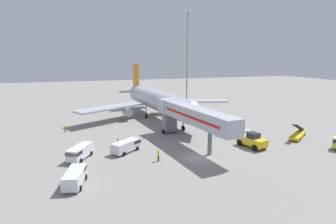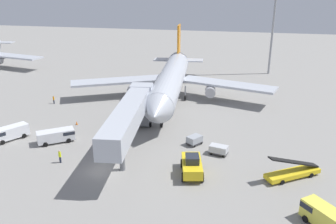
{
  "view_description": "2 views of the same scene",
  "coord_description": "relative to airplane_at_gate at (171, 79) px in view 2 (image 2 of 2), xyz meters",
  "views": [
    {
      "loc": [
        -16.96,
        -36.35,
        15.36
      ],
      "look_at": [
        1.45,
        18.69,
        3.63
      ],
      "focal_mm": 29.08,
      "sensor_mm": 36.0,
      "label": 1
    },
    {
      "loc": [
        16.9,
        -34.62,
        21.55
      ],
      "look_at": [
        4.48,
        17.14,
        2.14
      ],
      "focal_mm": 36.49,
      "sensor_mm": 36.0,
      "label": 2
    }
  ],
  "objects": [
    {
      "name": "jet_bridge",
      "position": [
        -0.49,
        -22.45,
        0.76
      ],
      "size": [
        6.25,
        22.63,
        7.01
      ],
      "color": "#B2B7C1",
      "rests_on": "ground"
    },
    {
      "name": "baggage_cart_near_center",
      "position": [
        7.95,
        -19.3,
        -3.79
      ],
      "size": [
        2.39,
        2.57,
        1.32
      ],
      "color": "#38383D",
      "rests_on": "ground"
    },
    {
      "name": "baggage_cart_outer_right",
      "position": [
        11.67,
        -21.65,
        -3.79
      ],
      "size": [
        2.65,
        1.88,
        1.31
      ],
      "color": "#38383D",
      "rests_on": "ground"
    },
    {
      "name": "service_van_rear_left",
      "position": [
        22.92,
        -34.57,
        -3.31
      ],
      "size": [
        4.51,
        4.86,
        2.13
      ],
      "color": "#E5DB4C",
      "rests_on": "ground"
    },
    {
      "name": "service_van_mid_center",
      "position": [
        -11.99,
        -23.16,
        -3.45
      ],
      "size": [
        5.4,
        4.83,
        1.85
      ],
      "color": "silver",
      "rests_on": "ground"
    },
    {
      "name": "ground_plane",
      "position": [
        -2.15,
        -29.58,
        -4.52
      ],
      "size": [
        300.0,
        300.0,
        0.0
      ],
      "primitive_type": "plane",
      "color": "gray"
    },
    {
      "name": "ground_crew_worker_midground",
      "position": [
        -8.22,
        -28.85,
        -3.58
      ],
      "size": [
        0.45,
        0.45,
        1.78
      ],
      "color": "#1E2333",
      "rests_on": "ground"
    },
    {
      "name": "ground_crew_worker_foreground",
      "position": [
        -22.11,
        -7.23,
        -3.66
      ],
      "size": [
        0.37,
        0.37,
        1.62
      ],
      "color": "#1E2333",
      "rests_on": "ground"
    },
    {
      "name": "belt_loader_truck",
      "position": [
        20.92,
        -25.73,
        -3.75
      ],
      "size": [
        6.86,
        5.53,
        3.35
      ],
      "color": "yellow",
      "rests_on": "ground"
    },
    {
      "name": "pushback_tug",
      "position": [
        9.01,
        -27.77,
        -3.28
      ],
      "size": [
        3.56,
        5.54,
        2.67
      ],
      "color": "yellow",
      "rests_on": "ground"
    },
    {
      "name": "airplane_at_gate",
      "position": [
        0.0,
        0.0,
        0.0
      ],
      "size": [
        41.52,
        42.91,
        13.39
      ],
      "color": "#B7BCC6",
      "rests_on": "ground"
    },
    {
      "name": "service_van_mid_right",
      "position": [
        -19.38,
        -24.15,
        -3.37
      ],
      "size": [
        4.22,
        5.45,
        2.0
      ],
      "color": "white",
      "rests_on": "ground"
    },
    {
      "name": "safety_cone_alpha",
      "position": [
        -12.47,
        -16.29,
        -4.23
      ],
      "size": [
        0.38,
        0.38,
        0.59
      ],
      "color": "black",
      "rests_on": "ground"
    }
  ]
}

